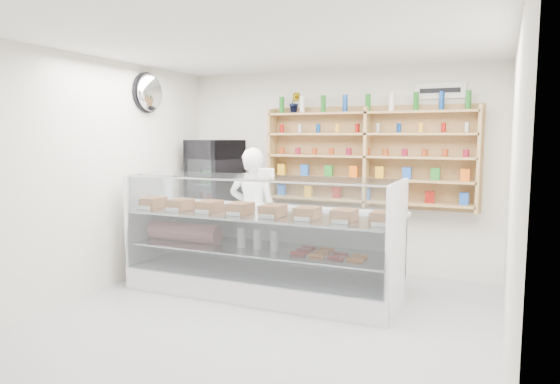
% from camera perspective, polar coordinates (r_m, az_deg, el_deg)
% --- Properties ---
extents(room, '(5.00, 5.00, 5.00)m').
position_cam_1_polar(room, '(4.80, -2.90, 0.71)').
color(room, '#A2A2A6').
rests_on(room, ground).
extents(display_counter, '(3.25, 0.97, 1.41)m').
position_cam_1_polar(display_counter, '(5.98, -2.24, -8.07)').
color(display_counter, white).
rests_on(display_counter, floor).
extents(shop_worker, '(0.70, 0.53, 1.73)m').
position_cam_1_polar(shop_worker, '(6.68, -3.11, -2.29)').
color(shop_worker, white).
rests_on(shop_worker, floor).
extents(drinks_cooler, '(0.79, 0.78, 1.82)m').
position_cam_1_polar(drinks_cooler, '(7.45, -7.39, -1.05)').
color(drinks_cooler, black).
rests_on(drinks_cooler, floor).
extents(wall_shelving, '(2.84, 0.28, 1.33)m').
position_cam_1_polar(wall_shelving, '(6.81, 9.89, 3.97)').
color(wall_shelving, tan).
rests_on(wall_shelving, back_wall).
extents(potted_plant, '(0.18, 0.16, 0.29)m').
position_cam_1_polar(potted_plant, '(7.15, 1.71, 10.17)').
color(potted_plant, '#1E6626').
rests_on(potted_plant, wall_shelving).
extents(security_mirror, '(0.15, 0.50, 0.50)m').
position_cam_1_polar(security_mirror, '(6.99, -14.64, 10.94)').
color(security_mirror, silver).
rests_on(security_mirror, left_wall).
extents(wall_sign, '(0.62, 0.03, 0.20)m').
position_cam_1_polar(wall_sign, '(6.79, 17.83, 10.98)').
color(wall_sign, white).
rests_on(wall_sign, back_wall).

